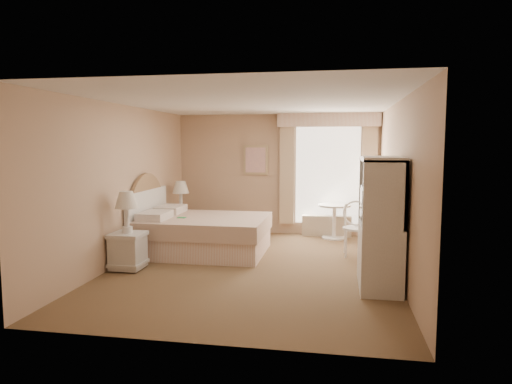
% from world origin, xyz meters
% --- Properties ---
extents(room, '(4.21, 5.51, 2.51)m').
position_xyz_m(room, '(0.00, 0.00, 1.25)').
color(room, brown).
rests_on(room, ground).
extents(window, '(2.05, 0.22, 2.51)m').
position_xyz_m(window, '(1.05, 2.65, 1.34)').
color(window, white).
rests_on(window, room).
extents(framed_art, '(0.52, 0.04, 0.62)m').
position_xyz_m(framed_art, '(-0.45, 2.71, 1.55)').
color(framed_art, tan).
rests_on(framed_art, room).
extents(bed, '(2.14, 1.67, 1.48)m').
position_xyz_m(bed, '(-1.12, 0.77, 0.36)').
color(bed, '#D3A189').
rests_on(bed, room).
extents(nightstand_near, '(0.48, 0.48, 1.17)m').
position_xyz_m(nightstand_near, '(-1.84, -0.45, 0.44)').
color(nightstand_near, silver).
rests_on(nightstand_near, room).
extents(nightstand_far, '(0.47, 0.47, 1.13)m').
position_xyz_m(nightstand_far, '(-1.84, 1.94, 0.43)').
color(nightstand_far, silver).
rests_on(nightstand_far, room).
extents(round_table, '(0.65, 0.65, 0.69)m').
position_xyz_m(round_table, '(1.20, 2.40, 0.46)').
color(round_table, white).
rests_on(round_table, room).
extents(cafe_chair, '(0.46, 0.46, 0.92)m').
position_xyz_m(cafe_chair, '(1.57, 1.09, 0.53)').
color(cafe_chair, white).
rests_on(cafe_chair, room).
extents(armoire, '(0.52, 1.03, 1.72)m').
position_xyz_m(armoire, '(1.81, -0.67, 0.71)').
color(armoire, silver).
rests_on(armoire, room).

